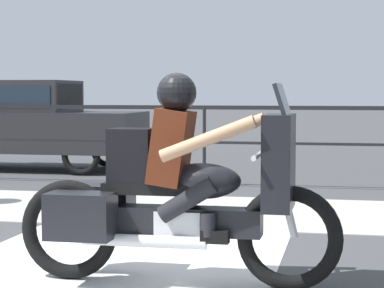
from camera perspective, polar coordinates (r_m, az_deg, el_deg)
ground_plane at (r=5.88m, az=-9.41°, el=-10.04°), size 120.00×120.00×0.00m
sidewalk_band at (r=9.07m, az=-1.65°, el=-5.00°), size 44.00×2.40×0.01m
crosswalk_band at (r=5.63m, az=-8.03°, el=-10.64°), size 2.65×6.00×0.01m
fence_railing at (r=11.12m, az=0.94°, el=1.61°), size 36.00×0.05×1.22m
motorcycle at (r=5.48m, az=-1.23°, el=-3.62°), size 2.42×0.76×1.56m
parked_car at (r=14.04m, az=-12.82°, el=1.86°), size 4.22×1.61×1.63m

